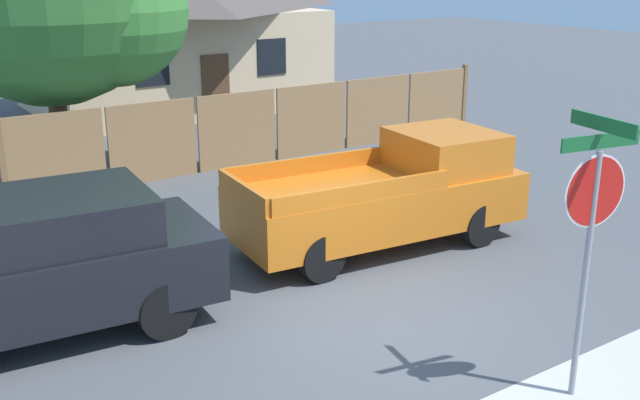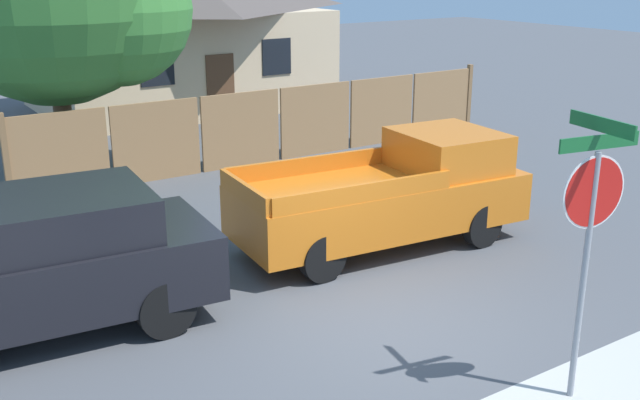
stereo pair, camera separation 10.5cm
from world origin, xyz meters
TOP-DOWN VIEW (x-y plane):
  - ground_plane at (0.00, 0.00)m, footprint 80.00×80.00m
  - wooden_fence at (3.25, 8.23)m, footprint 12.60×0.12m
  - house at (4.10, 16.16)m, footprint 9.34×6.63m
  - red_suv at (-3.84, 2.35)m, footprint 4.62×2.42m
  - orange_pickup at (1.96, 2.33)m, footprint 5.12×2.36m
  - stop_sign at (0.70, -2.49)m, footprint 0.99×0.89m

SIDE VIEW (x-z plane):
  - ground_plane at x=0.00m, z-range 0.00..0.00m
  - wooden_fence at x=3.25m, z-range -0.05..1.80m
  - orange_pickup at x=1.96m, z-range -0.03..1.82m
  - red_suv at x=-3.84m, z-range 0.08..1.93m
  - stop_sign at x=0.70m, z-range 0.58..3.76m
  - house at x=4.10m, z-range 0.08..4.80m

